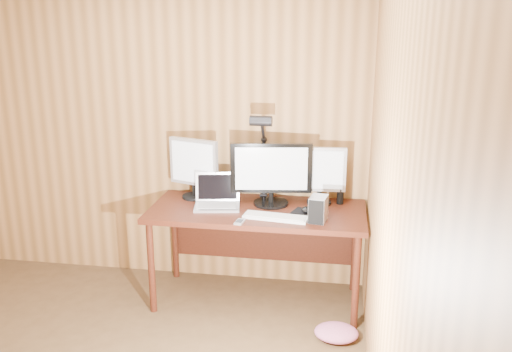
% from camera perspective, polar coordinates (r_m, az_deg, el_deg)
% --- Properties ---
extents(room_shell, '(4.00, 4.00, 4.00)m').
position_cam_1_polar(room_shell, '(2.74, -25.20, -3.58)').
color(room_shell, '#4B341C').
rests_on(room_shell, ground).
extents(desk, '(1.60, 0.70, 0.75)m').
position_cam_1_polar(desk, '(4.14, 0.27, -4.75)').
color(desk, '#3D170C').
rests_on(desk, floor).
extents(monitor_center, '(0.61, 0.27, 0.48)m').
position_cam_1_polar(monitor_center, '(4.06, 1.61, 0.32)').
color(monitor_center, black).
rests_on(monitor_center, desk).
extents(monitor_left, '(0.41, 0.20, 0.47)m').
position_cam_1_polar(monitor_left, '(4.24, -6.56, 1.01)').
color(monitor_left, black).
rests_on(monitor_left, desk).
extents(monitor_right, '(0.39, 0.18, 0.44)m').
position_cam_1_polar(monitor_right, '(4.11, 6.74, 0.24)').
color(monitor_right, black).
rests_on(monitor_right, desk).
extents(laptop, '(0.37, 0.31, 0.24)m').
position_cam_1_polar(laptop, '(4.09, -4.10, -2.34)').
color(laptop, silver).
rests_on(laptop, desk).
extents(keyboard, '(0.47, 0.20, 0.02)m').
position_cam_1_polar(keyboard, '(3.84, 2.08, -4.33)').
color(keyboard, silver).
rests_on(keyboard, desk).
extents(mousepad, '(0.23, 0.21, 0.00)m').
position_cam_1_polar(mousepad, '(3.98, 5.29, -3.81)').
color(mousepad, black).
rests_on(mousepad, desk).
extents(mouse, '(0.09, 0.12, 0.04)m').
position_cam_1_polar(mouse, '(3.97, 5.30, -3.52)').
color(mouse, black).
rests_on(mouse, mousepad).
extents(hard_drive, '(0.13, 0.18, 0.18)m').
position_cam_1_polar(hard_drive, '(3.79, 6.56, -3.46)').
color(hard_drive, silver).
rests_on(hard_drive, desk).
extents(phone, '(0.07, 0.11, 0.01)m').
position_cam_1_polar(phone, '(3.76, -1.73, -4.84)').
color(phone, silver).
rests_on(phone, desk).
extents(speaker, '(0.05, 0.05, 0.12)m').
position_cam_1_polar(speaker, '(4.17, 8.86, -2.10)').
color(speaker, black).
rests_on(speaker, desk).
extents(desk_lamp, '(0.16, 0.24, 0.72)m').
position_cam_1_polar(desk_lamp, '(4.11, 0.67, 3.37)').
color(desk_lamp, black).
rests_on(desk_lamp, desk).
extents(fabric_pile, '(0.37, 0.33, 0.10)m').
position_cam_1_polar(fabric_pile, '(3.89, 8.45, -16.00)').
color(fabric_pile, '#B35678').
rests_on(fabric_pile, floor).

